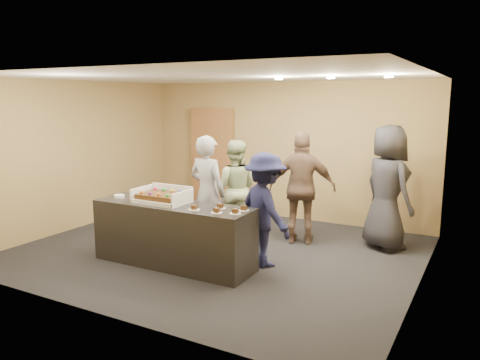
{
  "coord_description": "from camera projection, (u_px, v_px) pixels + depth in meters",
  "views": [
    {
      "loc": [
        3.72,
        -6.04,
        2.38
      ],
      "look_at": [
        0.41,
        0.0,
        1.17
      ],
      "focal_mm": 35.0,
      "sensor_mm": 36.0,
      "label": 1
    }
  ],
  "objects": [
    {
      "name": "person_navy_man",
      "position": [
        265.0,
        210.0,
        6.64
      ],
      "size": [
        1.22,
        1.08,
        1.64
      ],
      "primitive_type": "imported",
      "rotation": [
        0.0,
        0.0,
        2.57
      ],
      "color": "#151639",
      "rests_on": "floor"
    },
    {
      "name": "person_dark_suit",
      "position": [
        387.0,
        188.0,
        7.38
      ],
      "size": [
        1.14,
        1.11,
        1.98
      ],
      "primitive_type": "imported",
      "rotation": [
        0.0,
        0.0,
        2.43
      ],
      "color": "#232328",
      "rests_on": "floor"
    },
    {
      "name": "storage_cabinet",
      "position": [
        212.0,
        159.0,
        10.03
      ],
      "size": [
        0.99,
        0.15,
        2.18
      ],
      "primitive_type": "cube",
      "color": "brown",
      "rests_on": "floor"
    },
    {
      "name": "ceiling_spotlights",
      "position": [
        331.0,
        78.0,
        6.6
      ],
      "size": [
        1.72,
        0.12,
        0.03
      ],
      "color": "#FFEAC6",
      "rests_on": "ceiling"
    },
    {
      "name": "person_brown_extra",
      "position": [
        302.0,
        188.0,
        7.66
      ],
      "size": [
        1.18,
        0.75,
        1.86
      ],
      "primitive_type": "imported",
      "rotation": [
        0.0,
        0.0,
        3.43
      ],
      "color": "brown",
      "rests_on": "floor"
    },
    {
      "name": "slice_e",
      "position": [
        235.0,
        212.0,
        6.07
      ],
      "size": [
        0.15,
        0.15,
        0.07
      ],
      "color": "white",
      "rests_on": "serving_counter"
    },
    {
      "name": "slice_b",
      "position": [
        220.0,
        207.0,
        6.35
      ],
      "size": [
        0.15,
        0.15,
        0.07
      ],
      "color": "white",
      "rests_on": "serving_counter"
    },
    {
      "name": "room",
      "position": [
        216.0,
        167.0,
        7.16
      ],
      "size": [
        6.04,
        6.0,
        2.7
      ],
      "color": "black",
      "rests_on": "ground"
    },
    {
      "name": "person_server_grey",
      "position": [
        208.0,
        193.0,
        7.38
      ],
      "size": [
        0.71,
        0.51,
        1.82
      ],
      "primitive_type": "imported",
      "rotation": [
        0.0,
        0.0,
        3.02
      ],
      "color": "gray",
      "rests_on": "floor"
    },
    {
      "name": "person_sage_man",
      "position": [
        234.0,
        189.0,
        8.07
      ],
      "size": [
        1.0,
        0.9,
        1.69
      ],
      "primitive_type": "imported",
      "rotation": [
        0.0,
        0.0,
        3.54
      ],
      "color": "#9DAC7C",
      "rests_on": "floor"
    },
    {
      "name": "slice_a",
      "position": [
        194.0,
        208.0,
        6.27
      ],
      "size": [
        0.15,
        0.15,
        0.07
      ],
      "color": "white",
      "rests_on": "serving_counter"
    },
    {
      "name": "slice_d",
      "position": [
        244.0,
        209.0,
        6.24
      ],
      "size": [
        0.15,
        0.15,
        0.07
      ],
      "color": "white",
      "rests_on": "serving_counter"
    },
    {
      "name": "cake_box",
      "position": [
        163.0,
        199.0,
        6.75
      ],
      "size": [
        0.75,
        0.52,
        0.22
      ],
      "color": "white",
      "rests_on": "serving_counter"
    },
    {
      "name": "slice_c",
      "position": [
        217.0,
        211.0,
        6.11
      ],
      "size": [
        0.15,
        0.15,
        0.07
      ],
      "color": "white",
      "rests_on": "serving_counter"
    },
    {
      "name": "serving_counter",
      "position": [
        173.0,
        234.0,
        6.72
      ],
      "size": [
        2.4,
        0.72,
        0.9
      ],
      "primitive_type": "cube",
      "rotation": [
        0.0,
        0.0,
        0.01
      ],
      "color": "black",
      "rests_on": "floor"
    },
    {
      "name": "plate_stack",
      "position": [
        119.0,
        196.0,
        7.08
      ],
      "size": [
        0.15,
        0.15,
        0.04
      ],
      "primitive_type": "cylinder",
      "color": "white",
      "rests_on": "serving_counter"
    },
    {
      "name": "sheet_cake",
      "position": [
        162.0,
        196.0,
        6.71
      ],
      "size": [
        0.64,
        0.44,
        0.12
      ],
      "color": "#39210D",
      "rests_on": "cake_box"
    }
  ]
}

